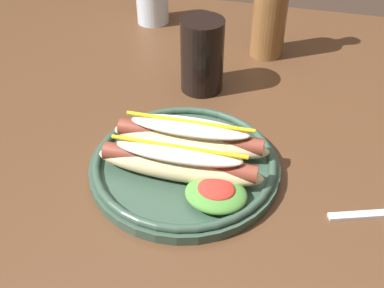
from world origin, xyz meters
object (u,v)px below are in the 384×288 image
(hot_dog_plate, at_px, (188,160))
(fork, at_px, (379,214))
(soda_cup, at_px, (202,56))
(glass_bottle, at_px, (270,13))

(hot_dog_plate, distance_m, fork, 0.28)
(soda_cup, bearing_deg, hot_dog_plate, -81.01)
(fork, xyz_separation_m, glass_bottle, (-0.21, 0.42, 0.09))
(hot_dog_plate, height_order, fork, hot_dog_plate)
(fork, bearing_deg, hot_dog_plate, 157.12)
(hot_dog_plate, xyz_separation_m, soda_cup, (-0.04, 0.24, 0.04))
(glass_bottle, bearing_deg, hot_dog_plate, -98.80)
(fork, relative_size, soda_cup, 0.87)
(fork, height_order, glass_bottle, glass_bottle)
(hot_dog_plate, height_order, soda_cup, soda_cup)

